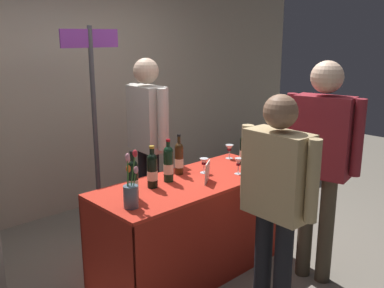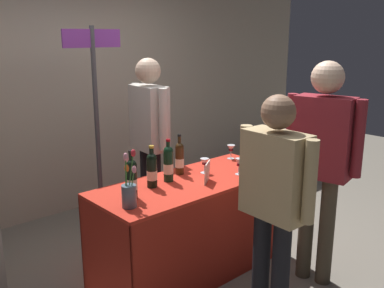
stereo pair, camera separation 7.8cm
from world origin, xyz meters
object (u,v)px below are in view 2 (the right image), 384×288
Objects in this scene: taster_foreground_right at (274,193)px; display_bottle_0 at (245,150)px; featured_wine_bottle at (131,178)px; wine_glass_near_vendor at (231,149)px; wine_glass_near_taster at (205,162)px; vendor_presenter at (149,131)px; tasting_table at (192,210)px; booth_signpost at (96,112)px; wine_glass_mid at (239,163)px; flower_vase at (129,191)px.

display_bottle_0 is at bearing -36.72° from taster_foreground_right.
featured_wine_bottle reaches higher than wine_glass_near_vendor.
taster_foreground_right reaches higher than featured_wine_bottle.
featured_wine_bottle is 0.78m from wine_glass_near_taster.
tasting_table is at bearing -7.50° from vendor_presenter.
vendor_presenter is 0.86× the size of booth_signpost.
featured_wine_bottle is at bearing 171.06° from wine_glass_mid.
flower_vase reaches higher than featured_wine_bottle.
wine_glass_near_taster is at bearing 4.84° from featured_wine_bottle.
wine_glass_near_vendor is 1.31m from taster_foreground_right.
taster_foreground_right is (-0.75, -1.07, 0.05)m from wine_glass_near_vendor.
wine_glass_near_taster is (-0.19, 0.22, -0.00)m from wine_glass_mid.
flower_vase is at bearing -130.12° from featured_wine_bottle.
wine_glass_near_taster is at bearing -13.48° from taster_foreground_right.
tasting_table is 4.69× the size of featured_wine_bottle.
featured_wine_bottle is 0.98m from wine_glass_mid.
wine_glass_mid is 0.29m from wine_glass_near_taster.
vendor_presenter reaches higher than tasting_table.
taster_foreground_right is at bearing -106.02° from wine_glass_near_taster.
vendor_presenter is at bearing 91.53° from wine_glass_near_taster.
vendor_presenter reaches higher than flower_vase.
featured_wine_bottle is (-0.57, 0.00, 0.40)m from tasting_table.
taster_foreground_right is 1.93m from booth_signpost.
wine_glass_near_vendor reaches higher than tasting_table.
featured_wine_bottle is at bearing 179.52° from display_bottle_0.
vendor_presenter is 1.69m from taster_foreground_right.
featured_wine_bottle is 0.17m from flower_vase.
flower_vase reaches higher than wine_glass_mid.
flower_vase reaches higher than wine_glass_near_vendor.
tasting_table is 0.95m from taster_foreground_right.
taster_foreground_right is (-0.06, -0.86, 0.40)m from tasting_table.
wine_glass_near_taster is 0.91m from flower_vase.
wine_glass_mid reaches higher than wine_glass_near_taster.
taster_foreground_right is (-0.45, -0.71, 0.05)m from wine_glass_mid.
booth_signpost reaches higher than tasting_table.
featured_wine_bottle is 1.08× the size of display_bottle_0.
taster_foreground_right is at bearing -129.26° from display_bottle_0.
display_bottle_0 is 0.23m from wine_glass_near_vendor.
display_bottle_0 is at bearing 5.13° from flower_vase.
flower_vase is 0.23× the size of vendor_presenter.
booth_signpost reaches higher than wine_glass_near_vendor.
featured_wine_bottle is 1.11m from vendor_presenter.
wine_glass_near_vendor is at bearing -32.33° from taster_foreground_right.
display_bottle_0 is 0.19× the size of vendor_presenter.
flower_vase is (-1.07, 0.02, 0.02)m from wine_glass_mid.
flower_vase is 1.28m from vendor_presenter.
vendor_presenter is (-0.02, 0.74, 0.15)m from wine_glass_near_taster.
wine_glass_near_vendor is 1.04× the size of wine_glass_near_taster.
tasting_table is at bearing -161.41° from wine_glass_near_taster.
booth_signpost reaches higher than wine_glass_mid.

